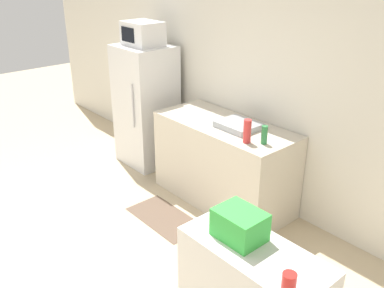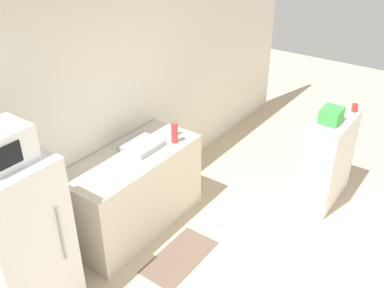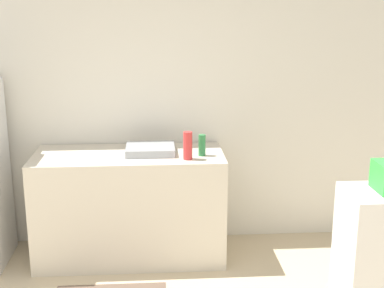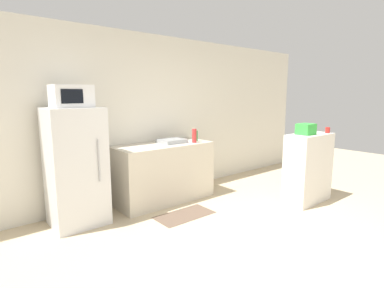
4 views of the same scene
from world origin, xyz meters
name	(u,v)px [view 1 (image 1 of 4)]	position (x,y,z in m)	size (l,w,h in m)	color
ground_plane	(5,287)	(0.00, 0.00, 0.00)	(14.00, 14.00, 0.00)	#C6B28E
wall_back	(238,75)	(0.00, 2.68, 1.30)	(8.00, 0.06, 2.60)	silver
refrigerator	(146,106)	(-1.16, 2.27, 0.75)	(0.66, 0.62, 1.50)	silver
microwave	(143,33)	(-1.16, 2.27, 1.64)	(0.46, 0.36, 0.28)	white
counter	(224,163)	(0.19, 2.30, 0.45)	(1.55, 0.67, 0.90)	beige
sink_basin	(239,125)	(0.37, 2.31, 0.93)	(0.40, 0.34, 0.06)	#9EA3A8
bottle_tall	(247,131)	(0.67, 2.11, 1.01)	(0.07, 0.07, 0.22)	red
bottle_short	(264,135)	(0.79, 2.21, 0.99)	(0.06, 0.06, 0.17)	#2D7F42
basket	(240,225)	(1.77, 0.83, 1.15)	(0.26, 0.21, 0.16)	green
jar	(289,282)	(2.19, 0.70, 1.11)	(0.07, 0.07, 0.09)	red
kitchen_rug	(165,218)	(0.06, 1.60, 0.00)	(0.82, 0.42, 0.01)	brown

